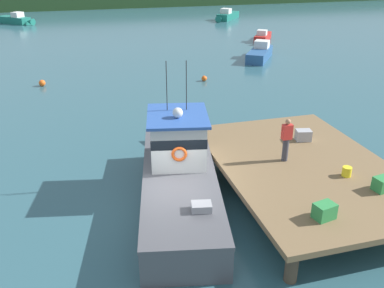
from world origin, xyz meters
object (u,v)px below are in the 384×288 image
object	(u,v)px
main_fishing_boat	(179,173)
moored_boat_far_right	(16,20)
bait_bucket	(347,172)
crate_stack_near_edge	(303,135)
moored_boat_near_channel	(260,53)
moored_boat_far_left	(227,16)
deckhand_by_the_boat	(286,139)
mooring_buoy_outer	(42,83)
crate_single_far	(324,211)
crate_single_by_cleat	(383,184)
moored_boat_outer_mooring	(262,37)
mooring_buoy_inshore	(204,78)

from	to	relation	value
main_fishing_boat	moored_boat_far_right	xyz separation A→B (m)	(-9.79, 45.37, -0.51)
bait_bucket	crate_stack_near_edge	bearing A→B (deg)	88.73
main_fishing_boat	moored_boat_near_channel	distance (m)	23.00
moored_boat_far_left	moored_boat_far_right	xyz separation A→B (m)	(-26.66, 3.84, -0.01)
deckhand_by_the_boat	mooring_buoy_outer	world-z (taller)	deckhand_by_the_boat
moored_boat_far_right	mooring_buoy_outer	xyz separation A→B (m)	(4.31, -29.25, -0.28)
crate_single_far	moored_boat_far_left	world-z (taller)	crate_single_far
crate_single_by_cleat	moored_boat_far_left	world-z (taller)	crate_single_by_cleat
moored_boat_far_left	moored_boat_far_right	bearing A→B (deg)	171.80
crate_single_by_cleat	bait_bucket	xyz separation A→B (m)	(-0.57, 1.13, -0.06)
crate_stack_near_edge	mooring_buoy_outer	size ratio (longest dim) A/B	1.40
crate_single_far	deckhand_by_the_boat	xyz separation A→B (m)	(0.61, 3.68, 0.62)
mooring_buoy_outer	moored_boat_far_left	bearing A→B (deg)	48.68
crate_single_far	moored_boat_near_channel	size ratio (longest dim) A/B	0.11
bait_bucket	moored_boat_far_left	world-z (taller)	bait_bucket
main_fishing_boat	crate_single_by_cleat	bearing A→B (deg)	-28.42
crate_single_far	moored_boat_outer_mooring	xyz separation A→B (m)	(11.96, 30.72, -1.04)
moored_boat_outer_mooring	moored_boat_far_right	bearing A→B (deg)	143.15
deckhand_by_the_boat	bait_bucket	bearing A→B (deg)	-47.85
crate_single_far	mooring_buoy_inshore	xyz separation A→B (m)	(2.07, 18.47, -1.25)
crate_single_by_cleat	deckhand_by_the_boat	bearing A→B (deg)	126.52
crate_single_by_cleat	moored_boat_far_left	xyz separation A→B (m)	(10.89, 44.76, -0.92)
mooring_buoy_inshore	crate_stack_near_edge	bearing A→B (deg)	-89.52
crate_single_by_cleat	deckhand_by_the_boat	size ratio (longest dim) A/B	0.37
main_fishing_boat	moored_boat_far_right	bearing A→B (deg)	102.18
crate_single_by_cleat	mooring_buoy_outer	xyz separation A→B (m)	(-11.45, 19.35, -1.21)
mooring_buoy_outer	bait_bucket	bearing A→B (deg)	-59.13
moored_boat_near_channel	mooring_buoy_inshore	size ratio (longest dim) A/B	13.85
deckhand_by_the_boat	mooring_buoy_inshore	bearing A→B (deg)	84.37
crate_single_by_cleat	moored_boat_far_right	world-z (taller)	crate_single_by_cleat
crate_single_far	deckhand_by_the_boat	distance (m)	3.78
moored_boat_far_right	mooring_buoy_inshore	distance (m)	34.52
crate_single_by_cleat	crate_single_far	world-z (taller)	crate_single_far
crate_stack_near_edge	moored_boat_near_channel	world-z (taller)	crate_stack_near_edge
crate_single_by_cleat	moored_boat_far_left	size ratio (longest dim) A/B	0.12
moored_boat_near_channel	crate_stack_near_edge	bearing A→B (deg)	-109.16
moored_boat_far_left	crate_single_by_cleat	bearing A→B (deg)	-103.67
main_fishing_boat	moored_boat_near_channel	world-z (taller)	main_fishing_boat
crate_single_far	moored_boat_far_right	xyz separation A→B (m)	(-13.08, 49.48, -0.94)
mooring_buoy_outer	moored_boat_outer_mooring	bearing A→B (deg)	26.84
bait_bucket	deckhand_by_the_boat	bearing A→B (deg)	132.15
crate_single_far	crate_stack_near_edge	xyz separation A→B (m)	(2.18, 5.13, -0.01)
moored_boat_far_left	crate_single_far	bearing A→B (deg)	-106.56
crate_single_by_cleat	main_fishing_boat	bearing A→B (deg)	151.58
bait_bucket	deckhand_by_the_boat	world-z (taller)	deckhand_by_the_boat
mooring_buoy_outer	mooring_buoy_inshore	xyz separation A→B (m)	(10.84, -1.76, -0.02)
moored_boat_far_left	moored_boat_far_right	distance (m)	26.93
crate_stack_near_edge	mooring_buoy_outer	world-z (taller)	crate_stack_near_edge
moored_boat_near_channel	mooring_buoy_outer	world-z (taller)	moored_boat_near_channel
crate_single_far	crate_stack_near_edge	distance (m)	5.58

